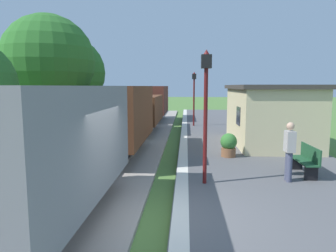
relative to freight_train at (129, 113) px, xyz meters
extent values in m
plane|color=#517A38|center=(2.40, -9.31, -1.62)|extent=(160.00, 160.00, 0.00)
cube|color=#565659|center=(5.60, -9.31, -1.49)|extent=(6.00, 60.00, 0.25)
cube|color=silver|center=(2.80, -9.31, -1.36)|extent=(0.36, 60.00, 0.01)
cube|color=#9E9389|center=(0.00, -9.31, -1.56)|extent=(3.80, 60.00, 0.12)
cube|color=slate|center=(0.72, -9.31, -1.43)|extent=(0.07, 60.00, 0.14)
cube|color=slate|center=(-0.72, -9.31, -1.43)|extent=(0.07, 60.00, 0.14)
cube|color=gray|center=(0.00, -9.71, 0.26)|extent=(2.50, 5.60, 2.20)
cube|color=black|center=(0.00, -9.71, -0.69)|extent=(2.10, 5.15, 0.50)
cylinder|color=black|center=(0.00, -7.92, -0.94)|extent=(1.56, 0.84, 0.84)
cylinder|color=black|center=(0.00, -6.76, -0.69)|extent=(0.20, 0.30, 0.20)
cube|color=brown|center=(0.00, -3.11, 0.26)|extent=(2.50, 5.60, 2.20)
cube|color=black|center=(0.00, -3.11, -0.69)|extent=(2.10, 5.15, 0.50)
cylinder|color=black|center=(0.00, -1.32, -0.94)|extent=(1.56, 0.84, 0.84)
cylinder|color=black|center=(0.00, -4.90, -0.94)|extent=(1.56, 0.84, 0.84)
cylinder|color=black|center=(0.00, -0.16, -0.69)|extent=(0.20, 0.30, 0.20)
cylinder|color=black|center=(0.00, -6.06, -0.69)|extent=(0.20, 0.30, 0.20)
cube|color=brown|center=(0.00, 3.49, -0.04)|extent=(2.50, 5.60, 1.60)
cube|color=black|center=(0.00, 3.49, -0.69)|extent=(2.10, 5.15, 0.50)
cylinder|color=black|center=(0.00, 5.28, -0.94)|extent=(1.56, 0.84, 0.84)
cylinder|color=black|center=(0.00, 1.70, -0.94)|extent=(1.56, 0.84, 0.84)
cylinder|color=black|center=(0.00, 6.44, -0.69)|extent=(0.20, 0.30, 0.20)
cylinder|color=black|center=(0.00, 0.54, -0.69)|extent=(0.20, 0.30, 0.20)
cube|color=brown|center=(0.00, 10.09, 0.26)|extent=(2.50, 5.60, 2.20)
cube|color=black|center=(0.00, 10.09, -0.69)|extent=(2.10, 5.15, 0.50)
cylinder|color=black|center=(0.00, 11.88, -0.94)|extent=(1.56, 0.84, 0.84)
cylinder|color=black|center=(0.00, 8.30, -0.94)|extent=(1.56, 0.84, 0.84)
cylinder|color=black|center=(0.00, 13.04, -0.69)|extent=(0.20, 0.30, 0.20)
cylinder|color=black|center=(0.00, 7.14, -0.69)|extent=(0.20, 0.30, 0.20)
cube|color=beige|center=(6.80, -0.78, -0.07)|extent=(3.20, 5.50, 2.60)
cube|color=#3D3833|center=(6.80, -0.78, 1.32)|extent=(3.50, 5.80, 0.18)
cube|color=black|center=(5.19, -1.88, 0.06)|extent=(0.03, 0.90, 0.80)
cube|color=#1E4C2D|center=(6.54, -5.98, -0.93)|extent=(0.42, 1.50, 0.04)
cube|color=#1E4C2D|center=(6.73, -5.98, -0.68)|extent=(0.04, 1.50, 0.45)
cube|color=black|center=(6.54, -6.58, -1.16)|extent=(0.38, 0.06, 0.42)
cube|color=black|center=(6.54, -5.38, -1.16)|extent=(0.38, 0.06, 0.42)
cylinder|color=#474C66|center=(5.86, -6.75, -0.94)|extent=(0.15, 0.15, 0.86)
cylinder|color=#474C66|center=(5.86, -6.59, -0.94)|extent=(0.15, 0.15, 0.86)
cube|color=#B2ADA8|center=(5.86, -6.67, -0.21)|extent=(0.24, 0.38, 0.60)
sphere|color=tan|center=(5.86, -6.67, 0.23)|extent=(0.22, 0.22, 0.22)
cylinder|color=brown|center=(4.56, -3.60, -1.20)|extent=(0.56, 0.56, 0.34)
sphere|color=#387A33|center=(4.56, -3.60, -0.77)|extent=(0.64, 0.64, 0.64)
cylinder|color=#591414|center=(3.44, -7.01, 0.23)|extent=(0.11, 0.11, 3.20)
cube|color=black|center=(3.44, -7.01, 2.01)|extent=(0.28, 0.28, 0.36)
sphere|color=#F2E5BF|center=(3.44, -7.01, 2.01)|extent=(0.20, 0.20, 0.20)
cone|color=#591414|center=(3.44, -7.01, 2.25)|extent=(0.20, 0.20, 0.16)
cylinder|color=#591414|center=(3.44, 5.88, 0.23)|extent=(0.11, 0.11, 3.20)
cube|color=black|center=(3.44, 5.88, 2.01)|extent=(0.28, 0.28, 0.36)
sphere|color=#F2E5BF|center=(3.44, 5.88, 2.01)|extent=(0.20, 0.20, 0.20)
cone|color=#591414|center=(3.44, 5.88, 2.25)|extent=(0.20, 0.20, 0.16)
cylinder|color=#4C3823|center=(-3.65, -0.90, -0.35)|extent=(0.28, 0.28, 2.53)
sphere|color=#2D6B28|center=(-3.65, -0.90, 2.54)|extent=(4.35, 4.35, 4.35)
cylinder|color=#4C3823|center=(-4.91, 4.94, -0.58)|extent=(0.28, 0.28, 2.09)
sphere|color=#2D6B28|center=(-4.91, 4.94, 2.25)|extent=(4.76, 4.76, 4.76)
cylinder|color=#4C3823|center=(-6.94, 11.35, -0.65)|extent=(0.28, 0.28, 1.93)
sphere|color=#387A33|center=(-6.94, 11.35, 2.11)|extent=(4.78, 4.78, 4.78)
camera|label=1|loc=(2.90, -15.53, 1.35)|focal=33.12mm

